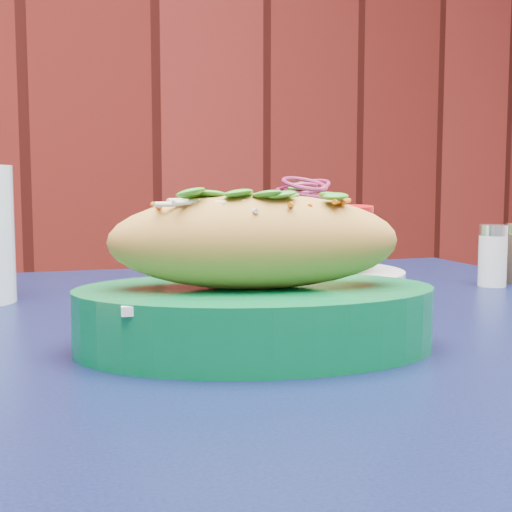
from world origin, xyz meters
TOP-DOWN VIEW (x-y plane):
  - cafe_table at (0.25, 1.43)m, footprint 0.96×0.96m
  - banh_mi_basket at (0.18, 1.34)m, footprint 0.30×0.25m
  - salad_plate at (0.42, 1.61)m, footprint 0.22×0.22m
  - salt_shaker at (0.57, 1.47)m, footprint 0.03×0.03m

SIDE VIEW (x-z plane):
  - cafe_table at x=0.25m, z-range 0.29..1.04m
  - salt_shaker at x=0.57m, z-range 0.75..0.82m
  - banh_mi_basket at x=0.18m, z-range 0.74..0.85m
  - salad_plate at x=0.42m, z-range 0.73..0.86m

